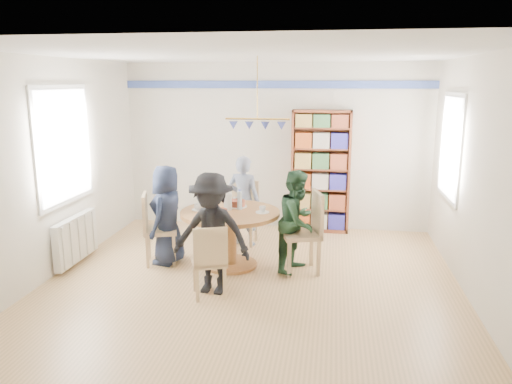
% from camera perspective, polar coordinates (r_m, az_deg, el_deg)
% --- Properties ---
extents(ground, '(5.00, 5.00, 0.00)m').
position_cam_1_polar(ground, '(6.17, -0.58, -10.37)').
color(ground, tan).
extents(room_shell, '(5.00, 5.00, 5.00)m').
position_cam_1_polar(room_shell, '(6.63, -1.61, 6.01)').
color(room_shell, white).
rests_on(room_shell, ground).
extents(radiator, '(0.12, 1.00, 0.60)m').
position_cam_1_polar(radiator, '(7.10, -19.87, -5.04)').
color(radiator, silver).
rests_on(radiator, ground).
extents(dining_table, '(1.30, 1.30, 0.75)m').
position_cam_1_polar(dining_table, '(6.55, -2.96, -3.84)').
color(dining_table, '#976331').
rests_on(dining_table, ground).
extents(chair_left, '(0.53, 0.53, 0.96)m').
position_cam_1_polar(chair_left, '(6.78, -11.56, -3.75)').
color(chair_left, tan).
rests_on(chair_left, ground).
extents(chair_right, '(0.57, 0.57, 1.04)m').
position_cam_1_polar(chair_right, '(6.39, 5.95, -4.14)').
color(chair_right, tan).
rests_on(chair_right, ground).
extents(chair_far, '(0.44, 0.44, 0.93)m').
position_cam_1_polar(chair_far, '(7.54, -1.39, -1.97)').
color(chair_far, tan).
rests_on(chair_far, ground).
extents(chair_near, '(0.49, 0.49, 0.85)m').
position_cam_1_polar(chair_near, '(5.64, -5.32, -7.58)').
color(chair_near, tan).
rests_on(chair_near, ground).
extents(person_left, '(0.50, 0.70, 1.33)m').
position_cam_1_polar(person_left, '(6.74, -10.11, -2.59)').
color(person_left, '#171F34').
rests_on(person_left, ground).
extents(person_right, '(0.69, 0.78, 1.32)m').
position_cam_1_polar(person_right, '(6.39, 4.78, -3.33)').
color(person_right, '#1A351F').
rests_on(person_right, ground).
extents(person_far, '(0.55, 0.42, 1.35)m').
position_cam_1_polar(person_far, '(7.37, -1.42, -1.01)').
color(person_far, gray).
rests_on(person_far, ground).
extents(person_near, '(0.97, 0.63, 1.41)m').
position_cam_1_polar(person_near, '(5.71, -5.10, -4.79)').
color(person_near, black).
rests_on(person_near, ground).
extents(bookshelf, '(0.94, 0.28, 1.96)m').
position_cam_1_polar(bookshelf, '(8.08, 7.39, 2.21)').
color(bookshelf, brown).
rests_on(bookshelf, ground).
extents(tableware, '(1.03, 1.03, 0.27)m').
position_cam_1_polar(tableware, '(6.51, -3.12, -1.64)').
color(tableware, white).
rests_on(tableware, dining_table).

